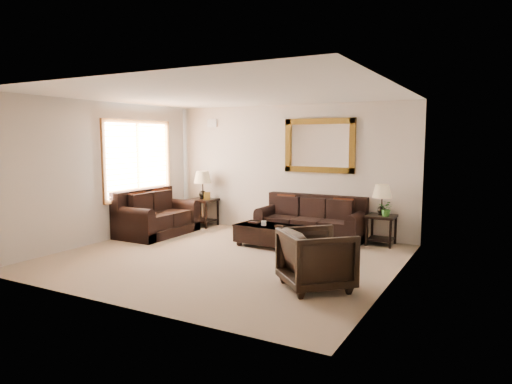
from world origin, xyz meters
The scene contains 11 objects.
room centered at (0.00, 0.00, 1.35)m, with size 5.51×5.01×2.71m.
window centered at (-2.70, 0.90, 1.55)m, with size 0.07×1.96×1.66m.
mirror centered at (0.72, 2.47, 1.85)m, with size 1.50×0.06×1.10m.
air_vent centered at (-1.90, 2.48, 2.35)m, with size 0.25×0.02×0.18m, color #999999.
sofa centered at (0.72, 2.09, 0.31)m, with size 2.09×0.90×0.86m.
loveseat centered at (-2.30, 0.92, 0.34)m, with size 0.99×1.67×0.94m.
end_table_left centered at (-1.96, 2.17, 0.82)m, with size 0.57×0.57×1.26m.
end_table_right centered at (2.08, 2.20, 0.75)m, with size 0.52×0.52×1.14m.
coffee_table centered at (0.27, 1.08, 0.25)m, with size 1.23×0.73×0.50m.
armchair centered at (1.93, -0.76, 0.44)m, with size 0.85×0.79×0.87m, color black.
potted_plant centered at (2.19, 2.11, 0.68)m, with size 0.26×0.29×0.23m, color #285D20.
Camera 1 is at (4.04, -6.32, 1.97)m, focal length 32.00 mm.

